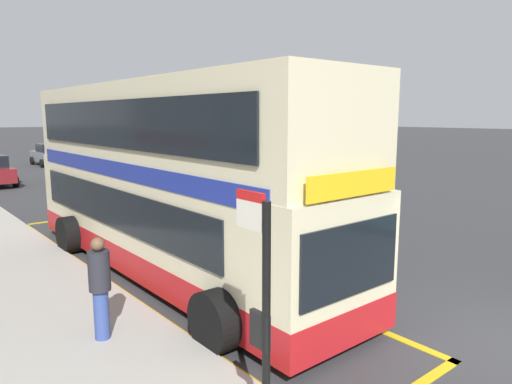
{
  "coord_description": "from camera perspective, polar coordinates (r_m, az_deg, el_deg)",
  "views": [
    {
      "loc": [
        -7.69,
        -2.8,
        3.68
      ],
      "look_at": [
        -0.54,
        5.86,
        1.83
      ],
      "focal_mm": 32.7,
      "sensor_mm": 36.0,
      "label": 1
    }
  ],
  "objects": [
    {
      "name": "parked_car_grey_far",
      "position": [
        38.16,
        -23.9,
        4.21
      ],
      "size": [
        2.09,
        4.2,
        1.62
      ],
      "rotation": [
        0.0,
        0.0,
        -0.02
      ],
      "color": "slate",
      "rests_on": "ground"
    },
    {
      "name": "bus_stop_sign",
      "position": [
        4.98,
        0.68,
        -13.33
      ],
      "size": [
        0.09,
        0.51,
        2.77
      ],
      "color": "black",
      "rests_on": "pavement_near"
    },
    {
      "name": "ground_plane",
      "position": [
        35.83,
        -26.96,
        2.42
      ],
      "size": [
        260.0,
        260.0,
        0.0
      ],
      "primitive_type": "plane",
      "color": "#333335"
    },
    {
      "name": "parked_car_teal_across",
      "position": [
        26.72,
        -15.9,
        2.79
      ],
      "size": [
        2.09,
        4.2,
        1.62
      ],
      "rotation": [
        0.0,
        0.0,
        -0.0
      ],
      "color": "#196066",
      "rests_on": "ground"
    },
    {
      "name": "double_decker_bus",
      "position": [
        11.07,
        -10.87,
        0.78
      ],
      "size": [
        3.15,
        10.97,
        4.4
      ],
      "color": "beige",
      "rests_on": "ground"
    },
    {
      "name": "bus_bay_markings",
      "position": [
        11.84,
        -12.0,
        -8.95
      ],
      "size": [
        2.86,
        13.96,
        0.01
      ],
      "color": "gold",
      "rests_on": "ground"
    },
    {
      "name": "pedestrian_waiting_near_sign",
      "position": [
        7.89,
        -18.55,
        -10.66
      ],
      "size": [
        0.34,
        0.34,
        1.67
      ],
      "color": "#33478C",
      "rests_on": "pavement_near"
    }
  ]
}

